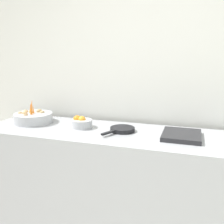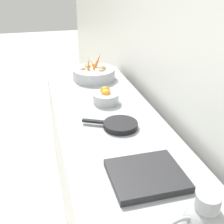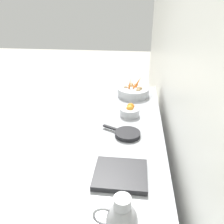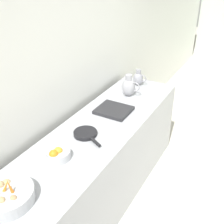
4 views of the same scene
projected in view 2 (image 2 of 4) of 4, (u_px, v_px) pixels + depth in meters
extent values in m
cube|color=#9EA0A5|center=(118.00, 194.00, 1.91)|extent=(0.68, 2.67, 0.90)
cylinder|color=#ADAFB5|center=(94.00, 74.00, 2.57)|extent=(0.37, 0.37, 0.09)
torus|color=#ADAFB5|center=(94.00, 78.00, 2.59)|extent=(0.21, 0.21, 0.01)
cone|color=orange|center=(97.00, 62.00, 2.58)|extent=(0.11, 0.06, 0.16)
cone|color=orange|center=(93.00, 65.00, 2.53)|extent=(0.07, 0.06, 0.12)
cone|color=orange|center=(89.00, 65.00, 2.51)|extent=(0.05, 0.06, 0.14)
ellipsoid|color=#9E7F56|center=(83.00, 70.00, 2.54)|extent=(0.05, 0.04, 0.04)
ellipsoid|color=tan|center=(101.00, 71.00, 2.51)|extent=(0.06, 0.05, 0.04)
ellipsoid|color=tan|center=(88.00, 67.00, 2.60)|extent=(0.06, 0.05, 0.04)
ellipsoid|color=tan|center=(102.00, 69.00, 2.55)|extent=(0.06, 0.05, 0.05)
ellipsoid|color=tan|center=(87.00, 66.00, 2.65)|extent=(0.05, 0.04, 0.04)
ellipsoid|color=tan|center=(95.00, 65.00, 2.65)|extent=(0.06, 0.05, 0.04)
cylinder|color=#ADAFB5|center=(106.00, 98.00, 2.11)|extent=(0.19, 0.19, 0.07)
sphere|color=orange|center=(106.00, 94.00, 2.10)|extent=(0.07, 0.07, 0.07)
sphere|color=orange|center=(105.00, 91.00, 2.14)|extent=(0.08, 0.08, 0.08)
cylinder|color=#939399|center=(208.00, 202.00, 0.91)|extent=(0.08, 0.08, 0.06)
cube|color=#232326|center=(146.00, 175.00, 1.36)|extent=(0.34, 0.30, 0.04)
cylinder|color=black|center=(121.00, 125.00, 1.79)|extent=(0.21, 0.21, 0.03)
cube|color=black|center=(93.00, 121.00, 1.82)|extent=(0.13, 0.08, 0.02)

